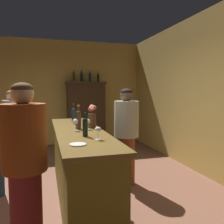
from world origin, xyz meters
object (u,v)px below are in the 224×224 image
object	(u,v)px
flower_arrangement	(92,117)
cheese_plate	(78,144)
display_bottle_midright	(98,77)
patron_near_entrance	(13,128)
wine_bottle_riesling	(79,119)
patron_by_cabinet	(25,165)
bar_counter	(79,164)
display_bottle_left	(74,76)
wine_bottle_merlot	(85,126)
display_bottle_center	(90,77)
wine_bottle_chardonnay	(73,114)
bartender	(126,133)
wine_glass_front	(75,122)
wine_glass_mid	(98,130)
wine_glass_rear	(88,122)
display_bottle_midleft	(82,77)
display_cabinet	(86,112)

from	to	relation	value
flower_arrangement	cheese_plate	world-z (taller)	flower_arrangement
display_bottle_midright	patron_near_entrance	size ratio (longest dim) A/B	0.20
wine_bottle_riesling	patron_by_cabinet	xyz separation A→B (m)	(-0.63, -1.07, -0.27)
bar_counter	display_bottle_left	xyz separation A→B (m)	(0.35, 3.31, 1.42)
wine_bottle_merlot	display_bottle_midright	distance (m)	4.03
patron_by_cabinet	display_bottle_center	bearing A→B (deg)	30.80
wine_bottle_chardonnay	display_bottle_midright	distance (m)	2.70
display_bottle_left	bartender	xyz separation A→B (m)	(0.46, -2.99, -1.07)
wine_glass_front	wine_glass_mid	distance (m)	0.65
wine_glass_front	display_bottle_center	size ratio (longest dim) A/B	0.49
cheese_plate	bartender	bearing A→B (deg)	52.55
wine_bottle_riesling	display_bottle_midright	world-z (taller)	display_bottle_midright
wine_glass_front	wine_glass_mid	size ratio (longest dim) A/B	1.14
display_bottle_left	wine_bottle_merlot	bearing A→B (deg)	-95.09
flower_arrangement	display_bottle_midright	size ratio (longest dim) A/B	1.08
wine_glass_front	wine_glass_rear	distance (m)	0.19
flower_arrangement	bartender	world-z (taller)	bartender
wine_bottle_merlot	patron_near_entrance	xyz separation A→B (m)	(-1.02, 1.94, -0.27)
bar_counter	wine_bottle_merlot	size ratio (longest dim) A/B	9.65
display_bottle_center	display_bottle_midright	distance (m)	0.23
wine_glass_front	display_bottle_center	world-z (taller)	display_bottle_center
bar_counter	patron_near_entrance	bearing A→B (deg)	125.16
flower_arrangement	display_bottle_center	world-z (taller)	display_bottle_center
patron_near_entrance	wine_bottle_chardonnay	bearing A→B (deg)	43.68
bar_counter	wine_bottle_chardonnay	size ratio (longest dim) A/B	8.72
wine_glass_rear	display_bottle_left	xyz separation A→B (m)	(0.22, 3.34, 0.83)
cheese_plate	display_bottle_left	size ratio (longest dim) A/B	0.52
wine_glass_rear	wine_bottle_riesling	bearing A→B (deg)	146.01
wine_bottle_riesling	display_bottle_midleft	world-z (taller)	display_bottle_midleft
bar_counter	wine_bottle_riesling	world-z (taller)	wine_bottle_riesling
display_cabinet	display_bottle_center	bearing A→B (deg)	-0.00
display_cabinet	wine_bottle_merlot	bearing A→B (deg)	-99.99
display_cabinet	wine_bottle_merlot	size ratio (longest dim) A/B	6.37
display_cabinet	bartender	world-z (taller)	display_cabinet
bar_counter	bartender	distance (m)	0.94
wine_bottle_chardonnay	wine_glass_mid	world-z (taller)	wine_bottle_chardonnay
wine_glass_rear	bartender	bearing A→B (deg)	27.01
bar_counter	patron_by_cabinet	xyz separation A→B (m)	(-0.62, -1.02, 0.36)
cheese_plate	bartender	world-z (taller)	bartender
wine_bottle_chardonnay	wine_glass_front	xyz separation A→B (m)	(-0.10, -1.02, -0.02)
flower_arrangement	bartender	bearing A→B (deg)	19.01
cheese_plate	display_bottle_midright	bearing A→B (deg)	74.59
wine_bottle_merlot	display_cabinet	bearing A→B (deg)	80.01
wine_bottle_merlot	cheese_plate	xyz separation A→B (m)	(-0.14, -0.41, -0.12)
display_cabinet	wine_glass_front	distance (m)	3.49
wine_glass_rear	display_bottle_left	world-z (taller)	display_bottle_left
bar_counter	patron_near_entrance	size ratio (longest dim) A/B	1.76
wine_bottle_merlot	display_bottle_center	size ratio (longest dim) A/B	0.85
flower_arrangement	display_bottle_center	size ratio (longest dim) A/B	1.00
cheese_plate	patron_by_cabinet	size ratio (longest dim) A/B	0.11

